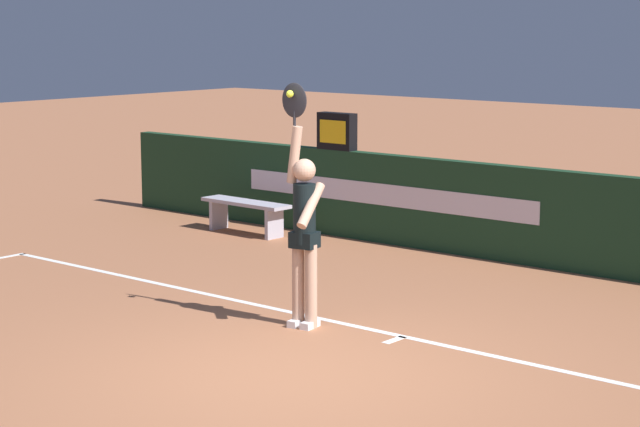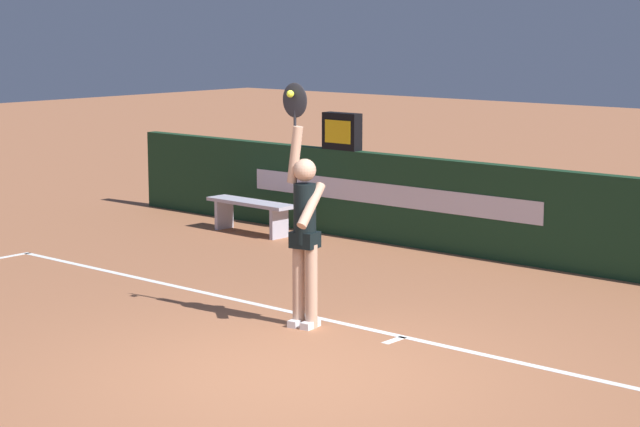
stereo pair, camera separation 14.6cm
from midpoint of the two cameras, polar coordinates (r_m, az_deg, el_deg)
The scene contains 7 objects.
ground_plane at distance 9.97m, azimuth -1.51°, elevation -7.98°, with size 60.00×60.00×0.00m, color #A16241.
court_lines at distance 9.14m, azimuth -6.71°, elevation -9.70°, with size 12.36×5.68×0.00m.
back_wall at distance 14.07m, azimuth 12.74°, elevation -0.47°, with size 15.78×0.19×1.22m.
speed_display at distance 16.06m, azimuth 0.58°, elevation 4.11°, with size 0.59×0.19×0.52m.
tennis_player at distance 11.24m, azimuth -1.18°, elevation -0.69°, with size 0.46×0.44×2.42m.
tennis_ball at distance 11.10m, azimuth -1.88°, elevation 5.96°, with size 0.07×0.07×0.07m.
courtside_bench_far at distance 16.34m, azimuth -3.97°, elevation 0.23°, with size 1.49×0.40×0.47m.
Camera 1 is at (6.26, -7.15, 3.01)m, focal length 64.43 mm.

